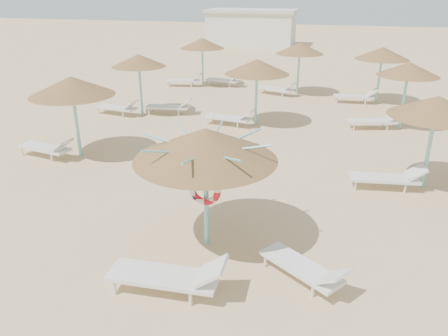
# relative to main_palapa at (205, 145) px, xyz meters

# --- Properties ---
(ground) EXTENTS (120.00, 120.00, 0.00)m
(ground) POSITION_rel_main_palapa_xyz_m (-0.20, -0.39, -2.35)
(ground) COLOR tan
(ground) RESTS_ON ground
(main_palapa) EXTENTS (3.02, 3.02, 2.71)m
(main_palapa) POSITION_rel_main_palapa_xyz_m (0.00, 0.00, 0.00)
(main_palapa) COLOR #75CACC
(main_palapa) RESTS_ON ground
(lounger_main_a) EXTENTS (2.26, 0.78, 0.81)m
(lounger_main_a) POSITION_rel_main_palapa_xyz_m (-0.13, -1.83, -1.96)
(lounger_main_a) COLOR silver
(lounger_main_a) RESTS_ON ground
(lounger_main_b) EXTENTS (1.86, 1.54, 0.68)m
(lounger_main_b) POSITION_rel_main_palapa_xyz_m (2.27, -0.86, -2.02)
(lounger_main_b) COLOR silver
(lounger_main_b) RESTS_ON ground
(palapa_field) EXTENTS (20.08, 14.32, 2.70)m
(palapa_field) POSITION_rel_main_palapa_xyz_m (0.92, 9.43, -0.05)
(palapa_field) COLOR #75CACC
(palapa_field) RESTS_ON ground
(service_hut) EXTENTS (8.40, 4.40, 3.25)m
(service_hut) POSITION_rel_main_palapa_xyz_m (-6.20, 34.61, -0.71)
(service_hut) COLOR silver
(service_hut) RESTS_ON ground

